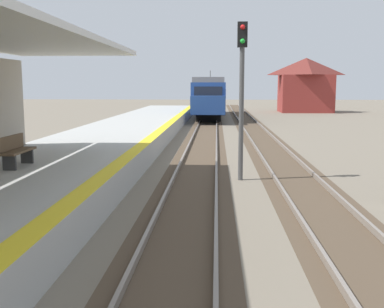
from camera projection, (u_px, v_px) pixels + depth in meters
name	position (u px, v px, depth m)	size (l,w,h in m)	color
station_platform	(52.00, 173.00, 14.82)	(5.00, 80.00, 0.91)	#A8A8A3
track_pair_nearest_platform	(198.00, 166.00, 18.60)	(2.34, 120.00, 0.16)	#4C3D2D
track_pair_middle	(285.00, 167.00, 18.43)	(2.34, 120.00, 0.16)	#4C3D2D
approaching_train	(210.00, 95.00, 47.67)	(2.93, 19.60, 4.76)	navy
rail_signal_post	(242.00, 85.00, 15.60)	(0.32, 0.34, 5.20)	#4C4C4C
platform_bench	(16.00, 150.00, 13.33)	(0.45, 1.60, 0.88)	brown
distant_trackside_house	(306.00, 84.00, 56.47)	(6.60, 5.28, 6.40)	maroon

